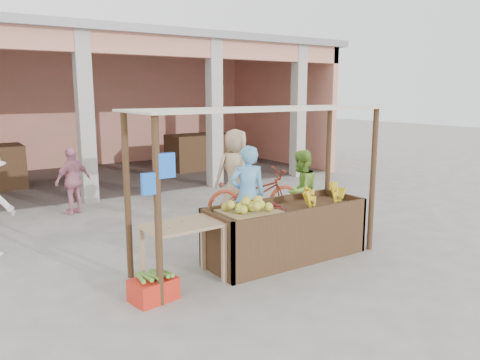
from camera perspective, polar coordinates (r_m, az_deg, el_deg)
ground at (r=7.34m, az=2.44°, el=-10.19°), size 60.00×60.00×0.00m
market_building at (r=15.05m, az=-17.90°, el=10.51°), size 14.40×6.40×4.20m
fruit_stall at (r=7.50m, az=5.59°, el=-6.54°), size 2.60×0.95×0.80m
stall_awning at (r=6.93m, az=2.18°, el=5.40°), size 4.09×1.35×2.39m
banana_heap at (r=7.92m, az=10.00°, el=-2.04°), size 1.02×0.56×0.19m
melon_tray at (r=7.01m, az=1.15°, el=-3.46°), size 0.84×0.72×0.22m
berry_heap at (r=7.23m, az=4.01°, el=-3.23°), size 0.49×0.40×0.16m
side_table at (r=6.47m, az=-7.00°, el=-6.53°), size 1.07×0.74×0.85m
papaya_pile at (r=6.40m, az=-7.05°, el=-4.49°), size 0.69×0.39×0.20m
red_crate at (r=6.20m, az=-10.50°, el=-12.98°), size 0.61×0.49×0.29m
plantain_bundle at (r=6.13m, az=-10.56°, el=-11.36°), size 0.45×0.32×0.09m
produce_sacks at (r=13.09m, az=-1.15°, el=0.52°), size 1.01×0.75×0.61m
vendor_blue at (r=7.99m, az=0.92°, el=-1.53°), size 0.83×0.73×1.85m
vendor_green at (r=8.81m, az=7.41°, el=-1.13°), size 0.90×0.71×1.65m
motorcycle at (r=9.66m, az=1.78°, el=-1.65°), size 1.21×2.22×1.10m
shopper_b at (r=10.70m, az=-19.69°, el=0.18°), size 1.03×0.80×1.56m
shopper_c at (r=10.04m, az=-0.52°, el=1.55°), size 1.09×0.82×2.04m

